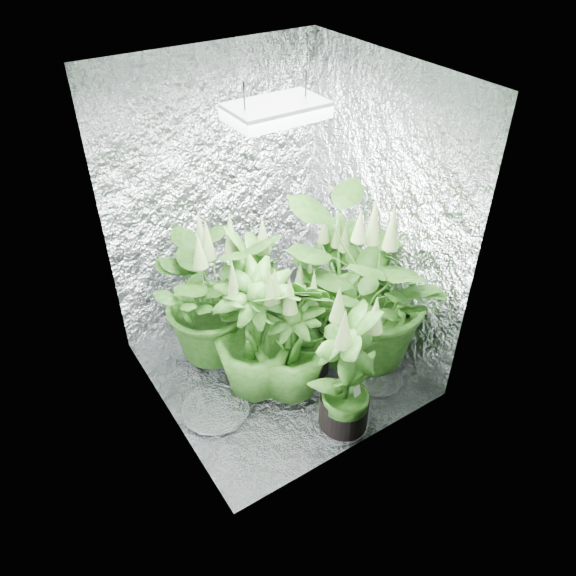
# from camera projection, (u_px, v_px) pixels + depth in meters

# --- Properties ---
(ground) EXTENTS (1.60, 1.60, 0.00)m
(ground) POSITION_uv_depth(u_px,v_px,m) (279.00, 368.00, 3.93)
(ground) COLOR silver
(ground) RESTS_ON ground
(walls) EXTENTS (1.62, 1.62, 2.00)m
(walls) POSITION_uv_depth(u_px,v_px,m) (278.00, 249.00, 3.33)
(walls) COLOR silver
(walls) RESTS_ON ground
(ceiling) EXTENTS (1.60, 1.60, 0.01)m
(ceiling) POSITION_uv_depth(u_px,v_px,m) (276.00, 76.00, 2.73)
(ceiling) COLOR silver
(ceiling) RESTS_ON walls
(grow_lamp) EXTENTS (0.50, 0.30, 0.22)m
(grow_lamp) POSITION_uv_depth(u_px,v_px,m) (276.00, 111.00, 2.84)
(grow_lamp) COLOR gray
(grow_lamp) RESTS_ON ceiling
(plant_a) EXTENTS (0.94, 0.94, 1.09)m
(plant_a) POSITION_uv_depth(u_px,v_px,m) (212.00, 294.00, 3.78)
(plant_a) COLOR black
(plant_a) RESTS_ON ground
(plant_b) EXTENTS (0.74, 0.74, 1.10)m
(plant_b) POSITION_uv_depth(u_px,v_px,m) (254.00, 298.00, 3.77)
(plant_b) COLOR black
(plant_b) RESTS_ON ground
(plant_c) EXTENTS (0.53, 0.53, 0.89)m
(plant_c) POSITION_uv_depth(u_px,v_px,m) (334.00, 276.00, 4.14)
(plant_c) COLOR black
(plant_c) RESTS_ON ground
(plant_d) EXTENTS (0.65, 0.65, 0.96)m
(plant_d) POSITION_uv_depth(u_px,v_px,m) (291.00, 339.00, 3.52)
(plant_d) COLOR black
(plant_d) RESTS_ON ground
(plant_e) EXTENTS (1.24, 1.24, 1.28)m
(plant_e) POSITION_uv_depth(u_px,v_px,m) (370.00, 293.00, 3.62)
(plant_e) COLOR black
(plant_e) RESTS_ON ground
(plant_f) EXTENTS (0.69, 0.69, 1.03)m
(plant_f) POSITION_uv_depth(u_px,v_px,m) (347.00, 373.00, 3.25)
(plant_f) COLOR black
(plant_f) RESTS_ON ground
(plant_g) EXTENTS (0.47, 0.47, 0.90)m
(plant_g) POSITION_uv_depth(u_px,v_px,m) (311.00, 324.00, 3.69)
(plant_g) COLOR black
(plant_g) RESTS_ON ground
(plant_h) EXTENTS (0.69, 0.69, 1.01)m
(plant_h) POSITION_uv_depth(u_px,v_px,m) (254.00, 335.00, 3.53)
(plant_h) COLOR black
(plant_h) RESTS_ON ground
(circulation_fan) EXTENTS (0.21, 0.31, 0.38)m
(circulation_fan) POSITION_uv_depth(u_px,v_px,m) (310.00, 289.00, 4.41)
(circulation_fan) COLOR black
(circulation_fan) RESTS_ON ground
(plant_label) EXTENTS (0.06, 0.04, 0.09)m
(plant_label) POSITION_uv_depth(u_px,v_px,m) (357.00, 392.00, 3.36)
(plant_label) COLOR white
(plant_label) RESTS_ON plant_f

